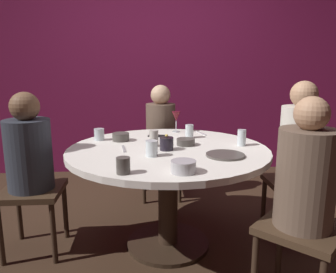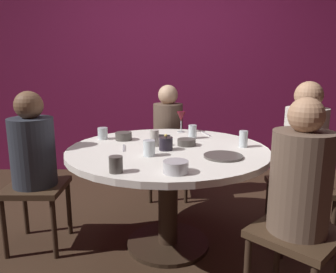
{
  "view_description": "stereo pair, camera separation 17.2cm",
  "coord_description": "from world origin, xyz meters",
  "px_view_note": "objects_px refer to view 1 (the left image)",
  "views": [
    {
      "loc": [
        -0.17,
        -2.21,
        1.3
      ],
      "look_at": [
        0.0,
        0.0,
        0.82
      ],
      "focal_mm": 35.31,
      "sensor_mm": 36.0,
      "label": 1
    },
    {
      "loc": [
        0.0,
        -2.22,
        1.3
      ],
      "look_at": [
        0.0,
        0.0,
        0.82
      ],
      "focal_mm": 35.31,
      "sensor_mm": 36.0,
      "label": 2
    }
  ],
  "objects_px": {
    "bowl_small_white": "(121,137)",
    "cup_far_edge": "(123,166)",
    "cell_phone": "(157,136)",
    "cup_near_candle": "(189,131)",
    "wine_glass": "(176,117)",
    "bowl_salad_center": "(186,142)",
    "seated_diner_right": "(300,146)",
    "seated_diner_front_right": "(305,182)",
    "seated_diner_left": "(29,156)",
    "seated_diner_back": "(161,129)",
    "dinner_plate": "(225,155)",
    "cup_beside_wine": "(242,138)",
    "cup_center_front": "(99,134)",
    "candle_holder": "(167,144)",
    "bowl_serving_large": "(183,167)",
    "cup_by_right_diner": "(152,148)",
    "dining_table": "(168,168)",
    "cup_by_left_diner": "(154,138)"
  },
  "relations": [
    {
      "from": "dinner_plate",
      "to": "cup_center_front",
      "type": "height_order",
      "value": "cup_center_front"
    },
    {
      "from": "wine_glass",
      "to": "cup_near_candle",
      "type": "relative_size",
      "value": 1.66
    },
    {
      "from": "seated_diner_back",
      "to": "wine_glass",
      "type": "distance_m",
      "value": 0.44
    },
    {
      "from": "dining_table",
      "to": "bowl_serving_large",
      "type": "height_order",
      "value": "bowl_serving_large"
    },
    {
      "from": "seated_diner_front_right",
      "to": "cup_beside_wine",
      "type": "distance_m",
      "value": 0.7
    },
    {
      "from": "cell_phone",
      "to": "wine_glass",
      "type": "bearing_deg",
      "value": 151.24
    },
    {
      "from": "bowl_small_white",
      "to": "bowl_salad_center",
      "type": "bearing_deg",
      "value": -20.37
    },
    {
      "from": "seated_diner_front_right",
      "to": "cup_near_candle",
      "type": "xyz_separation_m",
      "value": [
        -0.47,
        0.96,
        0.08
      ]
    },
    {
      "from": "bowl_small_white",
      "to": "cup_beside_wine",
      "type": "bearing_deg",
      "value": -14.45
    },
    {
      "from": "candle_holder",
      "to": "cup_by_left_diner",
      "type": "height_order",
      "value": "cup_by_left_diner"
    },
    {
      "from": "bowl_salad_center",
      "to": "cup_near_candle",
      "type": "height_order",
      "value": "cup_near_candle"
    },
    {
      "from": "dinner_plate",
      "to": "cup_beside_wine",
      "type": "height_order",
      "value": "cup_beside_wine"
    },
    {
      "from": "cell_phone",
      "to": "cup_near_candle",
      "type": "xyz_separation_m",
      "value": [
        0.25,
        -0.08,
        0.05
      ]
    },
    {
      "from": "bowl_salad_center",
      "to": "cup_near_candle",
      "type": "distance_m",
      "value": 0.24
    },
    {
      "from": "cup_near_candle",
      "to": "cup_far_edge",
      "type": "height_order",
      "value": "cup_near_candle"
    },
    {
      "from": "dinner_plate",
      "to": "cell_phone",
      "type": "bearing_deg",
      "value": 122.75
    },
    {
      "from": "seated_diner_front_right",
      "to": "cup_near_candle",
      "type": "relative_size",
      "value": 10.89
    },
    {
      "from": "seated_diner_front_right",
      "to": "wine_glass",
      "type": "height_order",
      "value": "seated_diner_front_right"
    },
    {
      "from": "seated_diner_right",
      "to": "candle_holder",
      "type": "relative_size",
      "value": 10.94
    },
    {
      "from": "bowl_serving_large",
      "to": "bowl_small_white",
      "type": "xyz_separation_m",
      "value": [
        -0.38,
        0.79,
        -0.0
      ]
    },
    {
      "from": "cup_near_candle",
      "to": "seated_diner_right",
      "type": "bearing_deg",
      "value": -22.05
    },
    {
      "from": "seated_diner_left",
      "to": "cup_near_candle",
      "type": "distance_m",
      "value": 1.18
    },
    {
      "from": "seated_diner_back",
      "to": "cell_phone",
      "type": "xyz_separation_m",
      "value": [
        -0.06,
        -0.55,
        0.05
      ]
    },
    {
      "from": "wine_glass",
      "to": "seated_diner_left",
      "type": "bearing_deg",
      "value": -152.36
    },
    {
      "from": "bowl_serving_large",
      "to": "cup_by_right_diner",
      "type": "distance_m",
      "value": 0.37
    },
    {
      "from": "bowl_small_white",
      "to": "cup_far_edge",
      "type": "relative_size",
      "value": 1.43
    },
    {
      "from": "cell_phone",
      "to": "seated_diner_left",
      "type": "bearing_deg",
      "value": -49.82
    },
    {
      "from": "bowl_small_white",
      "to": "cup_by_right_diner",
      "type": "xyz_separation_m",
      "value": [
        0.22,
        -0.45,
        0.02
      ]
    },
    {
      "from": "cup_near_candle",
      "to": "cup_far_edge",
      "type": "xyz_separation_m",
      "value": [
        -0.47,
        -0.84,
        -0.01
      ]
    },
    {
      "from": "wine_glass",
      "to": "dinner_plate",
      "type": "xyz_separation_m",
      "value": [
        0.23,
        -0.79,
        -0.12
      ]
    },
    {
      "from": "seated_diner_left",
      "to": "cup_far_edge",
      "type": "height_order",
      "value": "seated_diner_left"
    },
    {
      "from": "wine_glass",
      "to": "bowl_salad_center",
      "type": "bearing_deg",
      "value": -87.54
    },
    {
      "from": "seated_diner_left",
      "to": "seated_diner_front_right",
      "type": "bearing_deg",
      "value": -22.41
    },
    {
      "from": "dinner_plate",
      "to": "cup_beside_wine",
      "type": "relative_size",
      "value": 2.11
    },
    {
      "from": "cup_near_candle",
      "to": "cup_beside_wine",
      "type": "relative_size",
      "value": 0.92
    },
    {
      "from": "cup_far_edge",
      "to": "wine_glass",
      "type": "bearing_deg",
      "value": 70.35
    },
    {
      "from": "bowl_salad_center",
      "to": "bowl_serving_large",
      "type": "bearing_deg",
      "value": -98.46
    },
    {
      "from": "wine_glass",
      "to": "dinner_plate",
      "type": "height_order",
      "value": "wine_glass"
    },
    {
      "from": "seated_diner_back",
      "to": "bowl_small_white",
      "type": "relative_size",
      "value": 8.83
    },
    {
      "from": "seated_diner_back",
      "to": "wine_glass",
      "type": "relative_size",
      "value": 6.35
    },
    {
      "from": "bowl_small_white",
      "to": "cell_phone",
      "type": "bearing_deg",
      "value": 26.22
    },
    {
      "from": "seated_diner_back",
      "to": "cup_far_edge",
      "type": "relative_size",
      "value": 12.65
    },
    {
      "from": "seated_diner_right",
      "to": "wine_glass",
      "type": "xyz_separation_m",
      "value": [
        -0.83,
        0.55,
        0.14
      ]
    },
    {
      "from": "cell_phone",
      "to": "cup_near_candle",
      "type": "relative_size",
      "value": 1.32
    },
    {
      "from": "seated_diner_front_right",
      "to": "cup_near_candle",
      "type": "height_order",
      "value": "seated_diner_front_right"
    },
    {
      "from": "cup_near_candle",
      "to": "cup_far_edge",
      "type": "bearing_deg",
      "value": -119.08
    },
    {
      "from": "cup_far_edge",
      "to": "cup_beside_wine",
      "type": "distance_m",
      "value": 0.98
    },
    {
      "from": "seated_diner_left",
      "to": "dinner_plate",
      "type": "bearing_deg",
      "value": -10.67
    },
    {
      "from": "seated_diner_left",
      "to": "candle_holder",
      "type": "bearing_deg",
      "value": -3.67
    },
    {
      "from": "bowl_small_white",
      "to": "seated_diner_back",
      "type": "bearing_deg",
      "value": 63.83
    }
  ]
}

